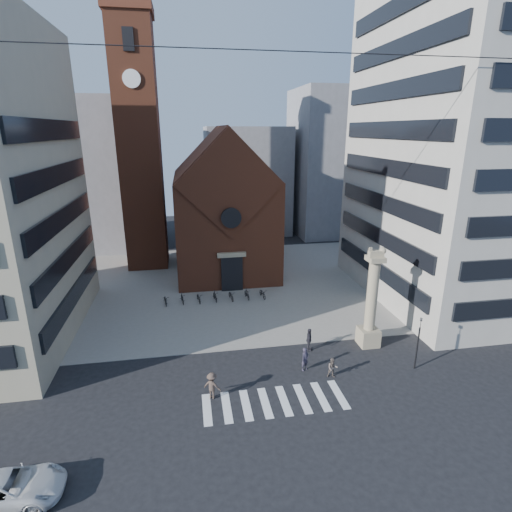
# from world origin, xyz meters

# --- Properties ---
(ground) EXTENTS (120.00, 120.00, 0.00)m
(ground) POSITION_xyz_m (0.00, 0.00, 0.00)
(ground) COLOR black
(ground) RESTS_ON ground
(piazza) EXTENTS (46.00, 30.00, 0.05)m
(piazza) POSITION_xyz_m (0.00, 19.00, 0.03)
(piazza) COLOR gray
(piazza) RESTS_ON ground
(zebra_crossing) EXTENTS (10.20, 3.20, 0.01)m
(zebra_crossing) POSITION_xyz_m (0.55, -3.00, 0.01)
(zebra_crossing) COLOR white
(zebra_crossing) RESTS_ON ground
(church) EXTENTS (12.00, 16.65, 18.00)m
(church) POSITION_xyz_m (0.00, 25.04, 7.98)
(church) COLOR brown
(church) RESTS_ON ground
(campanile) EXTENTS (5.50, 5.50, 31.20)m
(campanile) POSITION_xyz_m (-10.00, 28.00, 15.74)
(campanile) COLOR brown
(campanile) RESTS_ON ground
(building_right) EXTENTS (18.00, 22.00, 32.00)m
(building_right) POSITION_xyz_m (24.00, 12.00, 16.00)
(building_right) COLOR #B1ABA0
(building_right) RESTS_ON ground
(bg_block_left) EXTENTS (16.00, 14.00, 22.00)m
(bg_block_left) POSITION_xyz_m (-20.00, 40.00, 11.00)
(bg_block_left) COLOR gray
(bg_block_left) RESTS_ON ground
(bg_block_mid) EXTENTS (14.00, 12.00, 18.00)m
(bg_block_mid) POSITION_xyz_m (6.00, 45.00, 9.00)
(bg_block_mid) COLOR gray
(bg_block_mid) RESTS_ON ground
(bg_block_right) EXTENTS (16.00, 14.00, 24.00)m
(bg_block_right) POSITION_xyz_m (22.00, 42.00, 12.00)
(bg_block_right) COLOR gray
(bg_block_right) RESTS_ON ground
(lion_column) EXTENTS (1.63, 1.60, 8.68)m
(lion_column) POSITION_xyz_m (10.01, 3.00, 3.46)
(lion_column) COLOR gray
(lion_column) RESTS_ON ground
(traffic_light) EXTENTS (0.13, 0.16, 4.30)m
(traffic_light) POSITION_xyz_m (12.00, -1.00, 2.29)
(traffic_light) COLOR black
(traffic_light) RESTS_ON ground
(white_car) EXTENTS (5.48, 2.62, 1.51)m
(white_car) POSITION_xyz_m (-14.05, -8.09, 0.75)
(white_car) COLOR silver
(white_car) RESTS_ON ground
(pedestrian_0) EXTENTS (0.81, 0.73, 1.85)m
(pedestrian_0) POSITION_xyz_m (3.62, 0.28, 0.93)
(pedestrian_0) COLOR #302B3C
(pedestrian_0) RESTS_ON ground
(pedestrian_1) EXTENTS (0.87, 0.75, 1.56)m
(pedestrian_1) POSITION_xyz_m (5.35, -0.98, 0.78)
(pedestrian_1) COLOR #60544D
(pedestrian_1) RESTS_ON ground
(pedestrian_2) EXTENTS (0.75, 1.24, 1.97)m
(pedestrian_2) POSITION_xyz_m (4.76, 2.96, 0.98)
(pedestrian_2) COLOR #27252D
(pedestrian_2) RESTS_ON ground
(pedestrian_3) EXTENTS (1.43, 1.21, 1.92)m
(pedestrian_3) POSITION_xyz_m (-3.55, -1.83, 0.96)
(pedestrian_3) COLOR #45362E
(pedestrian_3) RESTS_ON ground
(scooter_0) EXTENTS (0.90, 1.92, 0.97)m
(scooter_0) POSITION_xyz_m (-7.31, 14.26, 0.54)
(scooter_0) COLOR black
(scooter_0) RESTS_ON piazza
(scooter_1) EXTENTS (0.75, 1.85, 1.08)m
(scooter_1) POSITION_xyz_m (-5.59, 14.26, 0.59)
(scooter_1) COLOR black
(scooter_1) RESTS_ON piazza
(scooter_2) EXTENTS (0.90, 1.92, 0.97)m
(scooter_2) POSITION_xyz_m (-3.87, 14.26, 0.54)
(scooter_2) COLOR black
(scooter_2) RESTS_ON piazza
(scooter_3) EXTENTS (0.75, 1.85, 1.08)m
(scooter_3) POSITION_xyz_m (-2.15, 14.26, 0.59)
(scooter_3) COLOR black
(scooter_3) RESTS_ON piazza
(scooter_4) EXTENTS (0.90, 1.92, 0.97)m
(scooter_4) POSITION_xyz_m (-0.42, 14.26, 0.54)
(scooter_4) COLOR black
(scooter_4) RESTS_ON piazza
(scooter_5) EXTENTS (0.75, 1.85, 1.08)m
(scooter_5) POSITION_xyz_m (1.30, 14.26, 0.59)
(scooter_5) COLOR black
(scooter_5) RESTS_ON piazza
(scooter_6) EXTENTS (0.90, 1.92, 0.97)m
(scooter_6) POSITION_xyz_m (3.02, 14.26, 0.54)
(scooter_6) COLOR black
(scooter_6) RESTS_ON piazza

